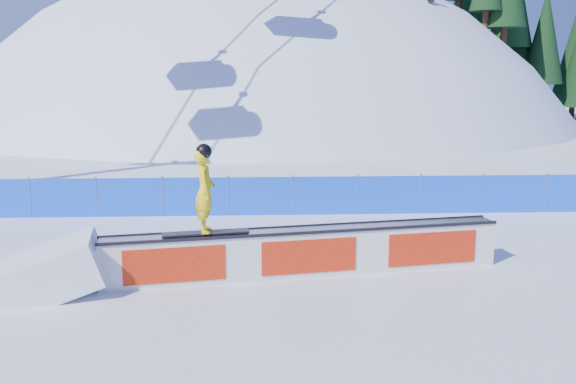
{
  "coord_description": "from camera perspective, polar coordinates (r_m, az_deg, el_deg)",
  "views": [
    {
      "loc": [
        -0.08,
        -14.93,
        4.45
      ],
      "look_at": [
        0.66,
        0.55,
        1.48
      ],
      "focal_mm": 40.0,
      "sensor_mm": 36.0,
      "label": 1
    }
  ],
  "objects": [
    {
      "name": "snowboarder",
      "position": [
        13.42,
        -7.41,
        0.19
      ],
      "size": [
        1.85,
        0.67,
        1.9
      ],
      "rotation": [
        0.0,
        0.0,
        1.64
      ],
      "color": "black",
      "rests_on": "rail_box"
    },
    {
      "name": "treeline",
      "position": [
        59.75,
        21.79,
        14.59
      ],
      "size": [
        23.03,
        9.6,
        18.54
      ],
      "color": "#362215",
      "rests_on": "ground"
    },
    {
      "name": "snow_ramp",
      "position": [
        14.04,
        -20.99,
        -8.39
      ],
      "size": [
        2.82,
        2.03,
        1.61
      ],
      "primitive_type": null,
      "rotation": [
        0.0,
        -0.31,
        0.17
      ],
      "color": "white",
      "rests_on": "ground"
    },
    {
      "name": "ground",
      "position": [
        15.58,
        -2.34,
        -5.77
      ],
      "size": [
        160.0,
        160.0,
        0.0
      ],
      "primitive_type": "plane",
      "color": "white",
      "rests_on": "ground"
    },
    {
      "name": "rail_box",
      "position": [
        14.12,
        1.61,
        -5.32
      ],
      "size": [
        8.78,
        2.12,
        1.06
      ],
      "rotation": [
        0.0,
        0.0,
        0.17
      ],
      "color": "silver",
      "rests_on": "ground"
    },
    {
      "name": "snow_hill",
      "position": [
        61.2,
        -2.51,
        -10.69
      ],
      "size": [
        64.0,
        64.0,
        64.0
      ],
      "color": "white",
      "rests_on": "ground"
    },
    {
      "name": "safety_fence",
      "position": [
        19.81,
        -2.45,
        -0.37
      ],
      "size": [
        22.05,
        0.05,
        1.3
      ],
      "color": "blue",
      "rests_on": "ground"
    }
  ]
}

